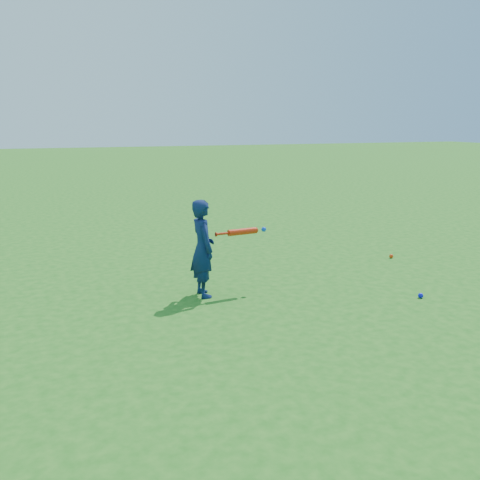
{
  "coord_description": "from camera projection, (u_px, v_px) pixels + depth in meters",
  "views": [
    {
      "loc": [
        -1.96,
        -5.66,
        2.06
      ],
      "look_at": [
        0.36,
        0.31,
        0.64
      ],
      "focal_mm": 40.0,
      "sensor_mm": 36.0,
      "label": 1
    }
  ],
  "objects": [
    {
      "name": "ground",
      "position": [
        221.0,
        300.0,
        6.29
      ],
      "size": [
        80.0,
        80.0,
        0.0
      ],
      "primitive_type": "plane",
      "color": "#1F6518",
      "rests_on": "ground"
    },
    {
      "name": "ground_ball_red",
      "position": [
        391.0,
        256.0,
        8.23
      ],
      "size": [
        0.06,
        0.06,
        0.06
      ],
      "primitive_type": "sphere",
      "color": "red",
      "rests_on": "ground"
    },
    {
      "name": "ground_ball_blue",
      "position": [
        421.0,
        296.0,
        6.37
      ],
      "size": [
        0.06,
        0.06,
        0.06
      ],
      "primitive_type": "sphere",
      "color": "#0C10D6",
      "rests_on": "ground"
    },
    {
      "name": "child",
      "position": [
        203.0,
        248.0,
        6.34
      ],
      "size": [
        0.29,
        0.43,
        1.17
      ],
      "primitive_type": "imported",
      "rotation": [
        0.0,
        0.0,
        1.58
      ],
      "color": "#0F1D49",
      "rests_on": "ground"
    },
    {
      "name": "bat_swing",
      "position": [
        244.0,
        231.0,
        6.51
      ],
      "size": [
        0.69,
        0.13,
        0.08
      ],
      "rotation": [
        0.0,
        0.0,
        0.11
      ],
      "color": "red",
      "rests_on": "ground"
    }
  ]
}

